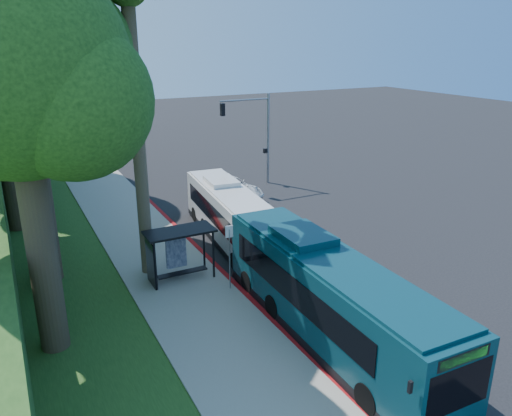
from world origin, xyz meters
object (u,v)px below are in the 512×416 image
white_bus (231,215)px  pickup (230,188)px  teal_bus (328,295)px  bus_shelter (174,245)px

white_bus → pickup: (3.25, 7.32, -0.81)m
teal_bus → white_bus: bearing=87.1°
bus_shelter → teal_bus: size_ratio=0.26×
bus_shelter → white_bus: size_ratio=0.29×
bus_shelter → teal_bus: teal_bus is taller
white_bus → pickup: 8.05m
white_bus → teal_bus: (-0.79, -10.35, 0.22)m
white_bus → teal_bus: teal_bus is taller
white_bus → pickup: white_bus is taller
bus_shelter → white_bus: bearing=35.8°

